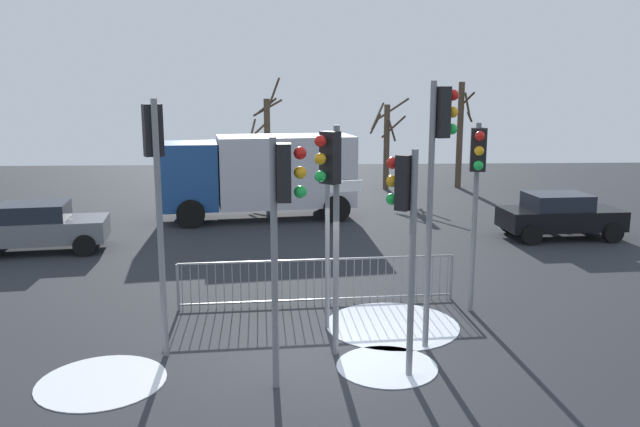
% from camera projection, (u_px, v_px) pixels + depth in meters
% --- Properties ---
extents(ground_plane, '(60.00, 60.00, 0.00)m').
position_uv_depth(ground_plane, '(324.00, 349.00, 11.91)').
color(ground_plane, '#26282D').
extents(traffic_light_rear_right, '(0.47, 0.47, 4.19)m').
position_uv_depth(traffic_light_rear_right, '(331.00, 190.00, 11.01)').
color(traffic_light_rear_right, slate).
rests_on(traffic_light_rear_right, ground).
extents(traffic_light_rear_left, '(0.36, 0.56, 4.11)m').
position_uv_depth(traffic_light_rear_left, '(477.00, 176.00, 13.26)').
color(traffic_light_rear_left, slate).
rests_on(traffic_light_rear_left, ground).
extents(traffic_light_mid_right, '(0.40, 0.53, 4.64)m').
position_uv_depth(traffic_light_mid_right, '(155.00, 170.00, 11.10)').
color(traffic_light_mid_right, slate).
rests_on(traffic_light_mid_right, ground).
extents(traffic_light_mid_left, '(0.57, 0.32, 4.08)m').
position_uv_depth(traffic_light_mid_left, '(283.00, 207.00, 9.84)').
color(traffic_light_mid_left, slate).
rests_on(traffic_light_mid_left, ground).
extents(traffic_light_foreground_left, '(0.54, 0.38, 4.94)m').
position_uv_depth(traffic_light_foreground_left, '(438.00, 156.00, 11.37)').
color(traffic_light_foreground_left, slate).
rests_on(traffic_light_foreground_left, ground).
extents(traffic_light_foreground_right, '(0.48, 0.46, 3.85)m').
position_uv_depth(traffic_light_foreground_right, '(405.00, 212.00, 10.36)').
color(traffic_light_foreground_right, slate).
rests_on(traffic_light_foreground_right, ground).
extents(direction_sign_post, '(0.76, 0.28, 3.26)m').
position_uv_depth(direction_sign_post, '(330.00, 241.00, 12.62)').
color(direction_sign_post, slate).
rests_on(direction_sign_post, ground).
extents(pedestrian_guard_railing, '(6.24, 0.54, 1.07)m').
position_uv_depth(pedestrian_guard_railing, '(318.00, 281.00, 14.26)').
color(pedestrian_guard_railing, slate).
rests_on(pedestrian_guard_railing, ground).
extents(car_black_trailing, '(3.90, 2.13, 1.47)m').
position_uv_depth(car_black_trailing, '(560.00, 215.00, 20.71)').
color(car_black_trailing, black).
rests_on(car_black_trailing, ground).
extents(car_grey_near, '(4.01, 2.40, 1.47)m').
position_uv_depth(car_grey_near, '(39.00, 226.00, 18.96)').
color(car_grey_near, slate).
rests_on(car_grey_near, ground).
extents(delivery_truck, '(7.32, 3.60, 3.10)m').
position_uv_depth(delivery_truck, '(261.00, 173.00, 23.68)').
color(delivery_truck, silver).
rests_on(delivery_truck, ground).
extents(bare_tree_left, '(1.57, 1.45, 5.35)m').
position_uv_depth(bare_tree_left, '(267.00, 139.00, 30.32)').
color(bare_tree_left, '#473828').
rests_on(bare_tree_left, ground).
extents(bare_tree_centre, '(1.99, 1.61, 4.41)m').
position_uv_depth(bare_tree_centre, '(386.00, 142.00, 30.69)').
color(bare_tree_centre, '#473828').
rests_on(bare_tree_centre, ground).
extents(bare_tree_right, '(0.81, 1.24, 5.16)m').
position_uv_depth(bare_tree_right, '(460.00, 133.00, 31.11)').
color(bare_tree_right, '#473828').
rests_on(bare_tree_right, ground).
extents(snow_patch_kerb, '(2.75, 2.75, 0.01)m').
position_uv_depth(snow_patch_kerb, '(392.00, 325.00, 13.11)').
color(snow_patch_kerb, silver).
rests_on(snow_patch_kerb, ground).
extents(snow_patch_island, '(2.12, 2.12, 0.01)m').
position_uv_depth(snow_patch_island, '(102.00, 382.00, 10.56)').
color(snow_patch_island, white).
rests_on(snow_patch_island, ground).
extents(snow_patch_verge, '(1.78, 1.78, 0.01)m').
position_uv_depth(snow_patch_verge, '(387.00, 366.00, 11.15)').
color(snow_patch_verge, silver).
rests_on(snow_patch_verge, ground).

